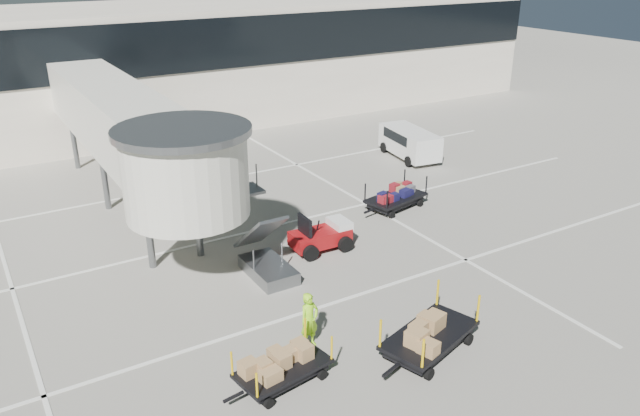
# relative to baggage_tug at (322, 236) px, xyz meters

# --- Properties ---
(ground) EXTENTS (140.00, 140.00, 0.00)m
(ground) POSITION_rel_baggage_tug_xyz_m (-1.54, -5.89, -0.60)
(ground) COLOR #A29E91
(ground) RESTS_ON ground
(lane_markings) EXTENTS (40.00, 30.00, 0.02)m
(lane_markings) POSITION_rel_baggage_tug_xyz_m (-2.20, 3.45, -0.59)
(lane_markings) COLOR silver
(lane_markings) RESTS_ON ground
(terminal) EXTENTS (64.00, 12.11, 15.20)m
(terminal) POSITION_rel_baggage_tug_xyz_m (-1.89, 24.05, 3.51)
(terminal) COLOR #F1E6CF
(terminal) RESTS_ON ground
(jet_bridge) EXTENTS (5.70, 20.40, 6.03)m
(jet_bridge) POSITION_rel_baggage_tug_xyz_m (-5.51, 6.38, 3.68)
(jet_bridge) COLOR silver
(jet_bridge) RESTS_ON ground
(baggage_tug) EXTENTS (2.56, 1.67, 1.65)m
(baggage_tug) POSITION_rel_baggage_tug_xyz_m (0.00, 0.00, 0.00)
(baggage_tug) COLOR maroon
(baggage_tug) RESTS_ON ground
(suitcase_cart) EXTENTS (3.82, 2.12, 1.46)m
(suitcase_cart) POSITION_rel_baggage_tug_xyz_m (5.28, 1.93, -0.07)
(suitcase_cart) COLOR black
(suitcase_cart) RESTS_ON ground
(box_cart_near) EXTENTS (4.16, 2.56, 1.60)m
(box_cart_near) POSITION_rel_baggage_tug_xyz_m (-0.79, -7.83, 0.00)
(box_cart_near) COLOR black
(box_cart_near) RESTS_ON ground
(box_cart_far) EXTENTS (3.45, 1.77, 1.32)m
(box_cart_far) POSITION_rel_baggage_tug_xyz_m (-5.49, -6.81, -0.07)
(box_cart_far) COLOR black
(box_cart_far) RESTS_ON ground
(ground_worker) EXTENTS (0.76, 0.57, 1.89)m
(ground_worker) POSITION_rel_baggage_tug_xyz_m (-3.90, -5.66, 0.35)
(ground_worker) COLOR #90E017
(ground_worker) RESTS_ON ground
(minivan) EXTENTS (2.48, 4.68, 1.69)m
(minivan) POSITION_rel_baggage_tug_xyz_m (10.91, 7.93, 0.42)
(minivan) COLOR silver
(minivan) RESTS_ON ground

